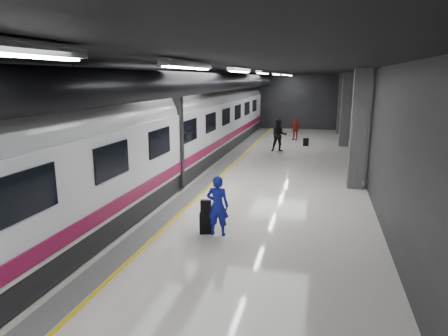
# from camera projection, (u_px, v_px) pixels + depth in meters

# --- Properties ---
(ground) EXTENTS (40.00, 40.00, 0.00)m
(ground) POSITION_uv_depth(u_px,v_px,m) (228.00, 193.00, 14.66)
(ground) COLOR silver
(ground) RESTS_ON ground
(platform_hall) EXTENTS (10.02, 40.02, 4.51)m
(platform_hall) POSITION_uv_depth(u_px,v_px,m) (227.00, 95.00, 14.86)
(platform_hall) COLOR black
(platform_hall) RESTS_ON ground
(train) EXTENTS (3.05, 38.00, 4.05)m
(train) POSITION_uv_depth(u_px,v_px,m) (144.00, 135.00, 14.97)
(train) COLOR black
(train) RESTS_ON ground
(traveler_main) EXTENTS (0.61, 0.40, 1.64)m
(traveler_main) POSITION_uv_depth(u_px,v_px,m) (218.00, 206.00, 10.63)
(traveler_main) COLOR #1C21D2
(traveler_main) RESTS_ON ground
(suitcase_main) EXTENTS (0.40, 0.31, 0.57)m
(suitcase_main) POSITION_uv_depth(u_px,v_px,m) (206.00, 223.00, 10.86)
(suitcase_main) COLOR black
(suitcase_main) RESTS_ON ground
(shoulder_bag) EXTENTS (0.30, 0.19, 0.37)m
(shoulder_bag) POSITION_uv_depth(u_px,v_px,m) (206.00, 207.00, 10.76)
(shoulder_bag) COLOR black
(shoulder_bag) RESTS_ON suitcase_main
(traveler_far_a) EXTENTS (1.06, 0.91, 1.87)m
(traveler_far_a) POSITION_uv_depth(u_px,v_px,m) (279.00, 135.00, 22.86)
(traveler_far_a) COLOR black
(traveler_far_a) RESTS_ON ground
(traveler_far_b) EXTENTS (0.96, 0.62, 1.51)m
(traveler_far_b) POSITION_uv_depth(u_px,v_px,m) (295.00, 129.00, 27.23)
(traveler_far_b) COLOR maroon
(traveler_far_b) RESTS_ON ground
(suitcase_far) EXTENTS (0.36, 0.27, 0.48)m
(suitcase_far) POSITION_uv_depth(u_px,v_px,m) (306.00, 142.00, 24.93)
(suitcase_far) COLOR black
(suitcase_far) RESTS_ON ground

